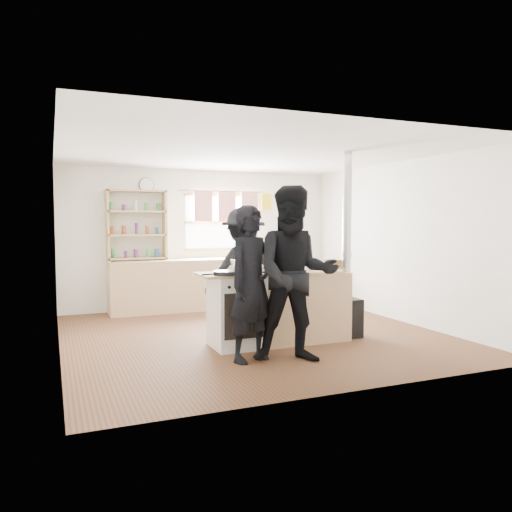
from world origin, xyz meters
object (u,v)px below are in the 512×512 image
flue_heater (346,289)px  person_near_left (252,284)px  skillet_greens (227,273)px  stockpot_stove (239,266)px  cooking_island (279,307)px  person_far (243,269)px  thermos (265,250)px  stockpot_counter (301,263)px  roast_tray (271,268)px  person_near_right (296,274)px  bread_board (333,265)px

flue_heater → person_near_left: flue_heater is taller
skillet_greens → stockpot_stove: bearing=47.9°
cooking_island → stockpot_stove: bearing=167.7°
person_far → stockpot_stove: bearing=61.6°
thermos → stockpot_counter: thermos is taller
roast_tray → flue_heater: 1.13m
thermos → roast_tray: thermos is taller
flue_heater → roast_tray: bearing=174.7°
thermos → cooking_island: size_ratio=0.13×
thermos → person_far: person_far is taller
thermos → skillet_greens: bearing=-120.9°
roast_tray → person_near_right: person_near_right is taller
person_near_right → cooking_island: bearing=96.3°
stockpot_counter → person_near_left: 1.15m
bread_board → person_near_right: size_ratio=0.16×
roast_tray → stockpot_stove: size_ratio=1.59×
thermos → bread_board: 2.79m
stockpot_counter → stockpot_stove: bearing=172.0°
stockpot_stove → person_far: 0.86m
skillet_greens → bread_board: (1.56, 0.16, 0.02)m
roast_tray → person_near_right: size_ratio=0.18×
bread_board → person_near_left: size_ratio=0.18×
cooking_island → flue_heater: flue_heater is taller
person_near_right → stockpot_counter: bearing=78.9°
stockpot_counter → bread_board: (0.48, -0.01, -0.05)m
cooking_island → person_near_left: 0.99m
thermos → cooking_island: 2.99m
person_near_right → person_far: person_near_right is taller
roast_tray → flue_heater: bearing=-5.3°
stockpot_stove → bread_board: size_ratio=0.69×
roast_tray → person_near_left: bearing=-127.9°
thermos → stockpot_stove: thermos is taller
stockpot_counter → person_near_left: size_ratio=0.17×
stockpot_counter → person_far: (-0.47, 0.89, -0.15)m
cooking_island → person_near_left: size_ratio=1.13×
person_near_right → bread_board: bearing=60.4°
stockpot_counter → person_far: person_far is taller
bread_board → flue_heater: bearing=-6.5°
thermos → person_near_right: size_ratio=0.13×
bread_board → flue_heater: size_ratio=0.13×
stockpot_counter → person_near_right: bearing=-121.1°
stockpot_counter → person_near_right: size_ratio=0.15×
stockpot_counter → person_far: 1.02m
skillet_greens → stockpot_counter: size_ratio=1.35×
cooking_island → flue_heater: (0.98, -0.04, 0.18)m
person_near_left → person_far: 1.60m
flue_heater → person_far: (-1.14, 0.92, 0.23)m
thermos → flue_heater: size_ratio=0.11×
bread_board → person_near_left: person_near_left is taller
bread_board → person_near_left: 1.56m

